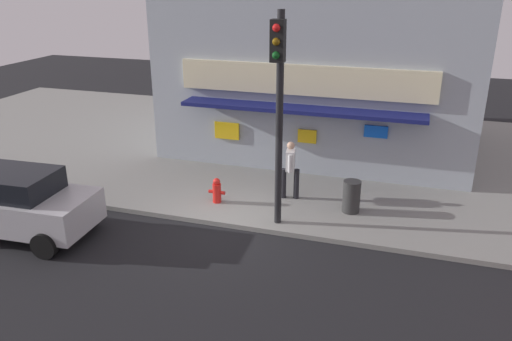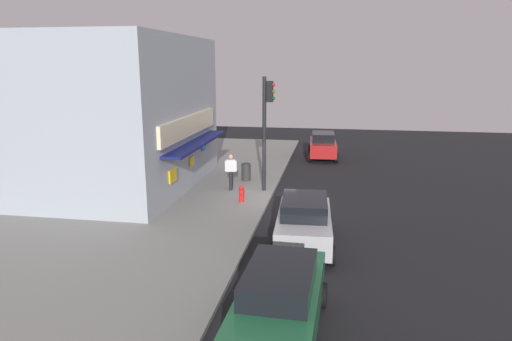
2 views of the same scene
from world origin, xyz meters
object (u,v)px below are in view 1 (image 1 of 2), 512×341
Objects in this scene: fire_hydrant at (217,191)px; trash_can at (351,196)px; pedestrian at (290,167)px; parked_car_silver at (14,202)px; traffic_light at (279,95)px.

trash_can is (3.73, 0.52, 0.10)m from fire_hydrant.
trash_can is 0.52× the size of pedestrian.
pedestrian is 0.41× the size of parked_car_silver.
trash_can is 0.22× the size of parked_car_silver.
traffic_light reaches higher than pedestrian.
pedestrian reaches higher than parked_car_silver.
traffic_light is 3.13× the size of pedestrian.
parked_car_silver is at bearing -147.47° from pedestrian.
traffic_light is 3.75m from fire_hydrant.
traffic_light is 1.29× the size of parked_car_silver.
pedestrian is at bearing 25.53° from fire_hydrant.
fire_hydrant is 5.26m from parked_car_silver.
pedestrian is (-0.07, 1.71, -2.48)m from traffic_light.
trash_can reaches higher than fire_hydrant.
trash_can is at bearing 23.95° from parked_car_silver.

